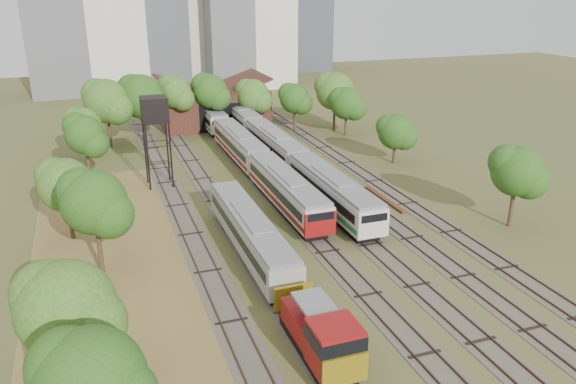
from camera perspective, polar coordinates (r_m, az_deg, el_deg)
name	(u,v)px	position (r m, az deg, el deg)	size (l,w,h in m)	color
ground	(417,313)	(39.51, 12.95, -11.93)	(240.00, 240.00, 0.00)	#475123
dry_grass_patch	(131,301)	(41.27, -15.71, -10.66)	(14.00, 60.00, 0.04)	brown
tracks	(284,192)	(59.51, -0.37, 0.00)	(24.60, 80.00, 0.19)	#4C473D
railcar_red_set	(260,166)	(62.33, -2.82, 2.69)	(2.84, 34.57, 3.51)	black
railcar_green_set	(275,146)	(69.76, -1.33, 4.68)	(2.89, 52.08, 3.58)	black
railcar_rear	(209,115)	(87.92, -8.08, 7.72)	(2.74, 16.08, 3.38)	black
shunter_locomotive	(322,336)	(33.47, 3.49, -14.44)	(2.70, 8.10, 3.53)	black
old_grey_coach	(251,233)	(45.66, -3.82, -4.21)	(2.68, 18.00, 3.31)	black
water_tower	(154,112)	(61.01, -13.42, 7.96)	(2.81, 2.81, 9.76)	black
rail_pile_far	(384,199)	(58.14, 9.78, -0.73)	(0.48, 7.71, 0.25)	#553318
maintenance_shed	(212,106)	(89.33, -7.68, 8.68)	(16.45, 11.55, 7.58)	#3A1915
tree_band_left	(80,211)	(44.10, -20.34, -1.81)	(6.90, 53.89, 8.22)	#382616
tree_band_far	(209,96)	(81.22, -8.06, 9.68)	(37.86, 10.29, 9.33)	#382616
tree_band_right	(404,129)	(68.19, 11.68, 6.30)	(4.69, 39.46, 7.55)	#382616
tower_far_right	(302,13)	(147.69, 1.48, 17.76)	(12.00, 12.00, 28.00)	#42444A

